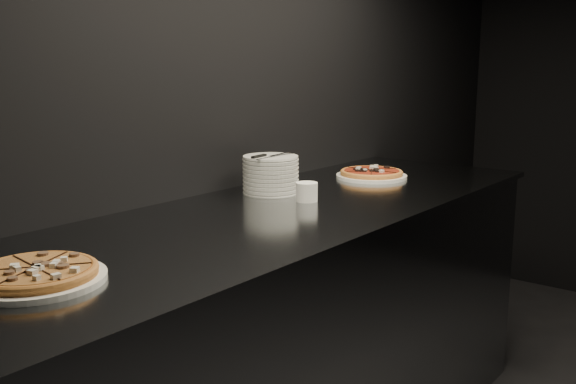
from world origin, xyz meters
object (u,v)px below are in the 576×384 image
Objects in this scene: cutlery at (270,156)px; ramekin at (307,191)px; pizza_tomato at (372,174)px; pizza_mushroom at (36,274)px; counter at (278,346)px; plate_stack at (271,174)px.

ramekin is (0.18, -0.03, -0.10)m from cutlery.
pizza_mushroom is at bearing -86.50° from pizza_tomato.
ramekin reaches higher than pizza_mushroom.
cutlery is at bearing -104.03° from pizza_tomato.
cutlery is 2.89× the size of ramekin.
pizza_mushroom is 1.38× the size of cutlery.
pizza_mushroom is 1.06m from cutlery.
plate_stack is (-0.20, 0.21, 0.53)m from counter.
pizza_mushroom is 1.01m from ramekin.
counter is 0.97m from pizza_mushroom.
ramekin is at bearing -83.54° from pizza_tomato.
pizza_mushroom is 1.07m from plate_stack.
plate_stack is at bearing 111.18° from cutlery.
cutlery is at bearing 101.86° from pizza_mushroom.
cutlery is (-0.19, 0.19, 0.59)m from counter.
counter is 8.59× the size of pizza_tomato.
plate_stack is (-0.13, -0.48, 0.05)m from pizza_tomato.
counter is 0.60m from plate_stack.
pizza_tomato is (-0.07, 0.69, 0.48)m from counter.
plate_stack reaches higher than ramekin.
ramekin is (0.19, -0.04, -0.03)m from plate_stack.
pizza_tomato is 0.50m from plate_stack.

